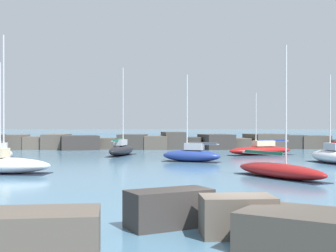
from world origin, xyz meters
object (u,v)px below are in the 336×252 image
object	(u,v)px
sailboat_moored_1	(121,149)
sailboat_moored_2	(333,156)
sailboat_moored_6	(1,153)
sailboat_moored_5	(261,150)
sailboat_moored_4	(192,155)
sailboat_moored_0	(279,170)

from	to	relation	value
sailboat_moored_1	sailboat_moored_2	world-z (taller)	sailboat_moored_1
sailboat_moored_1	sailboat_moored_6	xyz separation A→B (m)	(-12.03, -4.90, -0.09)
sailboat_moored_1	sailboat_moored_2	xyz separation A→B (m)	(19.79, -11.57, 0.00)
sailboat_moored_1	sailboat_moored_5	world-z (taller)	sailboat_moored_1
sailboat_moored_2	sailboat_moored_4	size ratio (longest dim) A/B	0.98
sailboat_moored_2	sailboat_moored_6	world-z (taller)	sailboat_moored_6
sailboat_moored_5	sailboat_moored_6	size ratio (longest dim) A/B	0.85
sailboat_moored_6	sailboat_moored_2	bearing A→B (deg)	-11.84
sailboat_moored_0	sailboat_moored_5	xyz separation A→B (m)	(4.59, 22.78, 0.07)
sailboat_moored_0	sailboat_moored_5	world-z (taller)	sailboat_moored_0
sailboat_moored_1	sailboat_moored_5	size ratio (longest dim) A/B	1.20
sailboat_moored_6	sailboat_moored_1	bearing A→B (deg)	22.17
sailboat_moored_0	sailboat_moored_2	size ratio (longest dim) A/B	1.08
sailboat_moored_5	sailboat_moored_1	bearing A→B (deg)	-179.68
sailboat_moored_5	sailboat_moored_0	bearing A→B (deg)	-101.40
sailboat_moored_1	sailboat_moored_5	distance (m)	16.08
sailboat_moored_4	sailboat_moored_6	world-z (taller)	sailboat_moored_6
sailboat_moored_1	sailboat_moored_4	bearing A→B (deg)	-52.41
sailboat_moored_2	sailboat_moored_4	xyz separation A→B (m)	(-12.74, 2.41, -0.03)
sailboat_moored_4	sailboat_moored_6	size ratio (longest dim) A/B	0.85
sailboat_moored_0	sailboat_moored_6	size ratio (longest dim) A/B	0.89
sailboat_moored_1	sailboat_moored_4	distance (m)	11.56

